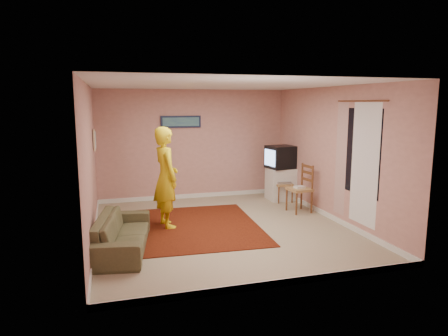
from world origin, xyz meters
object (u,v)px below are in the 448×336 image
object	(u,v)px
person	(166,177)
chair_a	(283,180)
tv_cabinet	(281,184)
sofa	(122,233)
crt_tv	(281,157)
chair_b	(300,183)

from	to	relation	value
person	chair_a	bearing A→B (deg)	-79.99
tv_cabinet	sofa	world-z (taller)	tv_cabinet
sofa	person	size ratio (longest dim) A/B	1.00
tv_cabinet	person	xyz separation A→B (m)	(-2.91, -1.36, 0.55)
tv_cabinet	crt_tv	bearing A→B (deg)	-171.02
crt_tv	chair_a	bearing A→B (deg)	-105.16
tv_cabinet	chair_a	distance (m)	0.26
tv_cabinet	crt_tv	size ratio (longest dim) A/B	1.09
person	chair_b	bearing A→B (deg)	-97.00
sofa	tv_cabinet	bearing A→B (deg)	-48.32
crt_tv	person	size ratio (longest dim) A/B	0.37
chair_a	tv_cabinet	bearing A→B (deg)	85.09
chair_b	person	xyz separation A→B (m)	(-2.83, -0.24, 0.32)
tv_cabinet	person	bearing A→B (deg)	-154.89
crt_tv	chair_b	distance (m)	1.20
chair_b	tv_cabinet	bearing A→B (deg)	170.27
tv_cabinet	chair_a	xyz separation A→B (m)	(-0.03, -0.21, 0.14)
tv_cabinet	chair_b	distance (m)	1.15
chair_b	person	size ratio (longest dim) A/B	0.29
tv_cabinet	chair_b	world-z (taller)	chair_b
chair_b	person	world-z (taller)	person
crt_tv	chair_b	bearing A→B (deg)	-102.52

